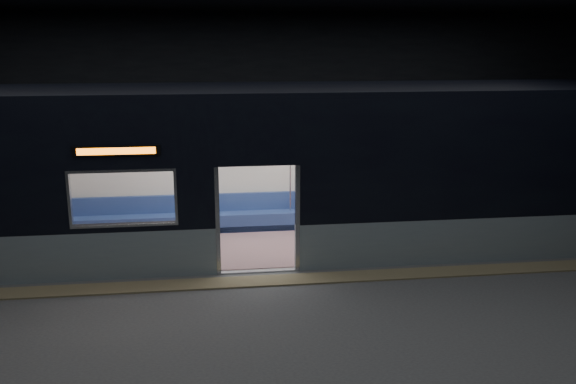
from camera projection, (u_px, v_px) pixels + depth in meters
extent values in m
cube|color=#47494C|center=(263.00, 294.00, 10.51)|extent=(24.00, 14.00, 0.01)
cube|color=black|center=(240.00, 106.00, 16.61)|extent=(24.00, 0.04, 5.00)
cube|color=#8C7F59|center=(261.00, 281.00, 11.03)|extent=(22.80, 0.50, 0.03)
cube|color=#86989F|center=(503.00, 239.00, 12.02)|extent=(8.30, 0.12, 0.90)
cube|color=black|center=(510.00, 159.00, 11.63)|extent=(8.30, 0.12, 2.30)
cube|color=black|center=(257.00, 134.00, 10.89)|extent=(1.40, 0.12, 1.15)
cube|color=#B7BABC|center=(218.00, 221.00, 11.19)|extent=(0.08, 0.14, 2.05)
cube|color=#B7BABC|center=(297.00, 218.00, 11.37)|extent=(0.08, 0.14, 2.05)
cube|color=black|center=(116.00, 151.00, 10.56)|extent=(1.50, 0.04, 0.18)
cube|color=orange|center=(116.00, 151.00, 10.55)|extent=(1.34, 0.03, 0.12)
cube|color=silver|center=(247.00, 160.00, 13.91)|extent=(18.00, 0.12, 3.20)
cube|color=black|center=(251.00, 91.00, 12.12)|extent=(18.00, 3.00, 0.15)
cube|color=#805D64|center=(253.00, 246.00, 12.91)|extent=(17.76, 2.76, 0.04)
cube|color=silver|center=(251.00, 137.00, 12.34)|extent=(17.76, 2.76, 0.10)
cube|color=navy|center=(249.00, 220.00, 13.93)|extent=(11.00, 0.48, 0.41)
cube|color=navy|center=(248.00, 201.00, 14.01)|extent=(11.00, 0.10, 0.40)
cube|color=#835F66|center=(81.00, 261.00, 11.39)|extent=(4.40, 0.48, 0.41)
cube|color=#835F66|center=(421.00, 246.00, 12.22)|extent=(4.40, 0.48, 0.41)
cylinder|color=silver|center=(206.00, 209.00, 11.42)|extent=(0.04, 0.04, 2.26)
cylinder|color=silver|center=(206.00, 182.00, 13.60)|extent=(0.04, 0.04, 2.26)
cylinder|color=silver|center=(306.00, 206.00, 11.66)|extent=(0.04, 0.04, 2.26)
cylinder|color=silver|center=(290.00, 180.00, 13.83)|extent=(0.04, 0.04, 2.26)
cylinder|color=silver|center=(248.00, 147.00, 13.48)|extent=(11.00, 0.03, 0.03)
cube|color=black|center=(321.00, 209.00, 13.83)|extent=(0.18, 0.50, 0.17)
cube|color=black|center=(331.00, 208.00, 13.86)|extent=(0.18, 0.50, 0.17)
cylinder|color=black|center=(323.00, 223.00, 13.68)|extent=(0.12, 0.12, 0.43)
cylinder|color=black|center=(333.00, 223.00, 13.71)|extent=(0.12, 0.12, 0.43)
cube|color=#C7607B|center=(324.00, 205.00, 14.04)|extent=(0.43, 0.23, 0.21)
cylinder|color=#C7607B|center=(324.00, 189.00, 13.98)|extent=(0.42, 0.42, 0.56)
sphere|color=tan|center=(325.00, 172.00, 13.87)|extent=(0.22, 0.22, 0.22)
sphere|color=black|center=(325.00, 170.00, 13.90)|extent=(0.23, 0.23, 0.23)
cube|color=black|center=(328.00, 202.00, 13.73)|extent=(0.36, 0.32, 0.15)
cube|color=white|center=(414.00, 163.00, 14.36)|extent=(0.90, 0.03, 0.59)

